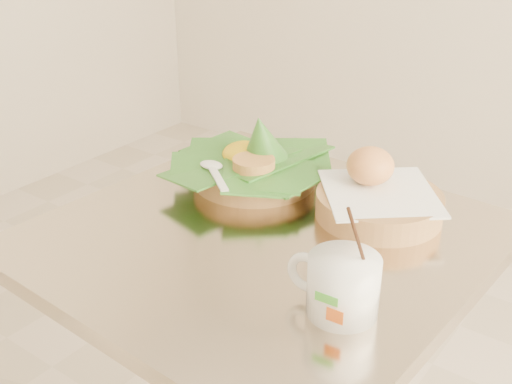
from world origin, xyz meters
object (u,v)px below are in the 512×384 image
Objects in this scene: cafe_table at (263,336)px; bread_basket at (377,198)px; rice_basket at (254,162)px; coffee_mug at (341,284)px.

bread_basket is at bearing 53.99° from cafe_table.
rice_basket is 0.45m from coffee_mug.
cafe_table is at bearing -126.01° from bread_basket.
bread_basket is at bearing 107.22° from coffee_mug.
coffee_mug is (0.09, -0.29, 0.01)m from bread_basket.
coffee_mug reaches higher than bread_basket.
rice_basket is 1.14× the size of bread_basket.
rice_basket is at bearing -176.72° from bread_basket.
cafe_table is 0.33m from rice_basket.
cafe_table is at bearing 151.49° from coffee_mug.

